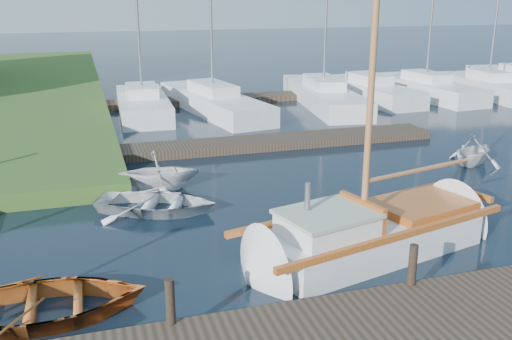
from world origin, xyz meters
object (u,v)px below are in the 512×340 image
object	(u,v)px
tender_a	(156,200)
marina_boat_0	(143,102)
dinghy	(43,299)
marina_boat_6	(488,85)
mooring_post_1	(170,302)
sailboat	(375,236)
tender_b	(159,169)
marina_boat_1	(213,100)
tender_d	(474,148)
marina_boat_3	(323,94)
marina_boat_5	(425,87)
marina_boat_4	(369,89)
mooring_post_2	(413,265)

from	to	relation	value
tender_a	marina_boat_0	bearing A→B (deg)	19.95
dinghy	marina_boat_6	size ratio (longest dim) A/B	0.32
marina_boat_0	mooring_post_1	bearing A→B (deg)	177.33
sailboat	tender_b	bearing A→B (deg)	111.33
marina_boat_1	tender_a	bearing A→B (deg)	150.55
tender_d	marina_boat_3	bearing A→B (deg)	-24.97
tender_a	tender_d	distance (m)	10.89
tender_d	marina_boat_5	bearing A→B (deg)	-53.35
tender_a	marina_boat_3	world-z (taller)	marina_boat_3
sailboat	marina_boat_0	distance (m)	17.14
dinghy	marina_boat_6	bearing A→B (deg)	-52.03
marina_boat_6	marina_boat_4	bearing A→B (deg)	90.91
marina_boat_4	marina_boat_5	xyz separation A→B (m)	(3.39, -0.22, 0.01)
dinghy	tender_d	world-z (taller)	tender_d
tender_d	marina_boat_0	size ratio (longest dim) A/B	0.19
dinghy	tender_a	xyz separation A→B (m)	(2.60, 4.61, -0.04)
mooring_post_2	dinghy	distance (m)	6.70
marina_boat_5	tender_d	bearing A→B (deg)	149.35
mooring_post_1	dinghy	size ratio (longest dim) A/B	0.22
marina_boat_5	mooring_post_1	bearing A→B (deg)	133.60
tender_a	marina_boat_6	bearing A→B (deg)	-33.26
marina_boat_3	sailboat	bearing A→B (deg)	168.39
mooring_post_1	marina_boat_1	size ratio (longest dim) A/B	0.07
mooring_post_2	tender_a	bearing A→B (deg)	123.68
marina_boat_6	mooring_post_2	bearing A→B (deg)	144.79
marina_boat_0	mooring_post_2	bearing A→B (deg)	-169.14
sailboat	mooring_post_2	bearing A→B (deg)	-114.35
dinghy	marina_boat_3	xyz separation A→B (m)	(12.96, 17.49, 0.19)
tender_a	marina_boat_5	world-z (taller)	marina_boat_5
tender_d	mooring_post_1	bearing A→B (deg)	95.36
tender_b	marina_boat_1	size ratio (longest dim) A/B	0.21
dinghy	marina_boat_4	distance (m)	24.04
tender_d	marina_boat_3	distance (m)	11.59
sailboat	marina_boat_5	xyz separation A→B (m)	(12.33, 17.04, 0.23)
marina_boat_0	marina_boat_6	distance (m)	19.37
tender_d	marina_boat_4	world-z (taller)	marina_boat_4
dinghy	marina_boat_3	bearing A→B (deg)	-35.58
tender_a	marina_boat_4	size ratio (longest dim) A/B	0.33
marina_boat_0	marina_boat_4	size ratio (longest dim) A/B	1.16
mooring_post_1	sailboat	xyz separation A→B (m)	(4.89, 2.12, -0.36)
tender_a	marina_boat_4	xyz separation A→B (m)	(13.28, 13.44, 0.23)
tender_a	marina_boat_6	size ratio (longest dim) A/B	0.29
marina_boat_1	marina_boat_4	size ratio (longest dim) A/B	1.14
marina_boat_0	marina_boat_4	xyz separation A→B (m)	(12.19, 0.43, -0.01)
sailboat	marina_boat_5	size ratio (longest dim) A/B	0.87
tender_a	marina_boat_1	size ratio (longest dim) A/B	0.29
mooring_post_1	marina_boat_3	size ratio (longest dim) A/B	0.07
tender_b	marina_boat_6	distance (m)	22.91
sailboat	tender_d	xyz separation A→B (m)	(6.46, 5.12, 0.23)
dinghy	marina_boat_6	distance (m)	28.88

